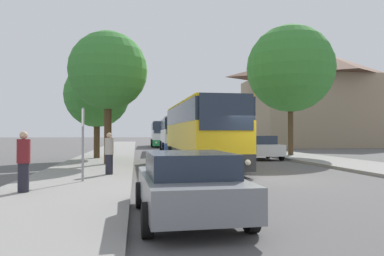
{
  "coord_description": "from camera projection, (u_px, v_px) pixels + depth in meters",
  "views": [
    {
      "loc": [
        -4.85,
        -14.14,
        1.81
      ],
      "look_at": [
        -0.85,
        12.7,
        2.18
      ],
      "focal_mm": 35.0,
      "sensor_mm": 36.0,
      "label": 1
    }
  ],
  "objects": [
    {
      "name": "bus_stop_sign",
      "position": [
        83.0,
        136.0,
        12.9
      ],
      "size": [
        0.08,
        0.45,
        2.54
      ],
      "color": "gray",
      "rests_on": "sidewalk_left"
    },
    {
      "name": "tree_left_far",
      "position": [
        108.0,
        71.0,
        20.24
      ],
      "size": [
        4.25,
        4.25,
        7.17
      ],
      "color": "#47331E",
      "rests_on": "sidewalk_left"
    },
    {
      "name": "parked_car_right_near",
      "position": [
        261.0,
        147.0,
        25.74
      ],
      "size": [
        2.18,
        4.09,
        1.63
      ],
      "rotation": [
        0.0,
        0.0,
        3.15
      ],
      "color": "silver",
      "rests_on": "ground_plane"
    },
    {
      "name": "pedestrian_waiting_far",
      "position": [
        23.0,
        161.0,
        10.51
      ],
      "size": [
        0.36,
        0.36,
        1.71
      ],
      "rotation": [
        0.0,
        0.0,
        4.58
      ],
      "color": "#23232D",
      "rests_on": "sidewalk_left"
    },
    {
      "name": "parked_car_right_far",
      "position": [
        229.0,
        144.0,
        35.79
      ],
      "size": [
        2.03,
        4.24,
        1.43
      ],
      "rotation": [
        0.0,
        0.0,
        3.12
      ],
      "color": "#236B38",
      "rests_on": "ground_plane"
    },
    {
      "name": "tree_left_near",
      "position": [
        97.0,
        95.0,
        24.97
      ],
      "size": [
        4.32,
        4.32,
        6.38
      ],
      "color": "#47331E",
      "rests_on": "sidewalk_left"
    },
    {
      "name": "tree_right_near",
      "position": [
        290.0,
        69.0,
        28.51
      ],
      "size": [
        6.63,
        6.63,
        9.91
      ],
      "color": "#47331E",
      "rests_on": "sidewalk_right"
    },
    {
      "name": "bus_middle",
      "position": [
        176.0,
        134.0,
        35.34
      ],
      "size": [
        3.02,
        10.69,
        3.19
      ],
      "rotation": [
        0.0,
        0.0,
        -0.03
      ],
      "color": "#2D519E",
      "rests_on": "ground_plane"
    },
    {
      "name": "ground_plane",
      "position": [
        261.0,
        179.0,
        14.68
      ],
      "size": [
        300.0,
        300.0,
        0.0
      ],
      "primitive_type": "plane",
      "color": "#565454",
      "rests_on": "ground"
    },
    {
      "name": "building_right_background",
      "position": [
        321.0,
        99.0,
        50.16
      ],
      "size": [
        18.83,
        12.23,
        12.72
      ],
      "color": "gray",
      "rests_on": "ground_plane"
    },
    {
      "name": "sidewalk_left",
      "position": [
        77.0,
        181.0,
        13.64
      ],
      "size": [
        4.0,
        120.0,
        0.15
      ],
      "primitive_type": "cube",
      "color": "gray",
      "rests_on": "ground_plane"
    },
    {
      "name": "parked_car_left_curb",
      "position": [
        188.0,
        184.0,
        7.89
      ],
      "size": [
        2.19,
        4.34,
        1.41
      ],
      "rotation": [
        0.0,
        0.0,
        0.04
      ],
      "color": "slate",
      "rests_on": "ground_plane"
    },
    {
      "name": "bus_front",
      "position": [
        200.0,
        133.0,
        19.9
      ],
      "size": [
        2.87,
        11.07,
        3.39
      ],
      "rotation": [
        0.0,
        0.0,
        0.02
      ],
      "color": "#2D2D2D",
      "rests_on": "ground_plane"
    },
    {
      "name": "bus_rear",
      "position": [
        162.0,
        134.0,
        49.98
      ],
      "size": [
        3.08,
        11.52,
        3.25
      ],
      "rotation": [
        0.0,
        0.0,
        -0.03
      ],
      "color": "#238942",
      "rests_on": "ground_plane"
    },
    {
      "name": "pedestrian_waiting_near",
      "position": [
        109.0,
        153.0,
        15.06
      ],
      "size": [
        0.36,
        0.36,
        1.68
      ],
      "rotation": [
        0.0,
        0.0,
        0.18
      ],
      "color": "#23232D",
      "rests_on": "sidewalk_left"
    }
  ]
}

